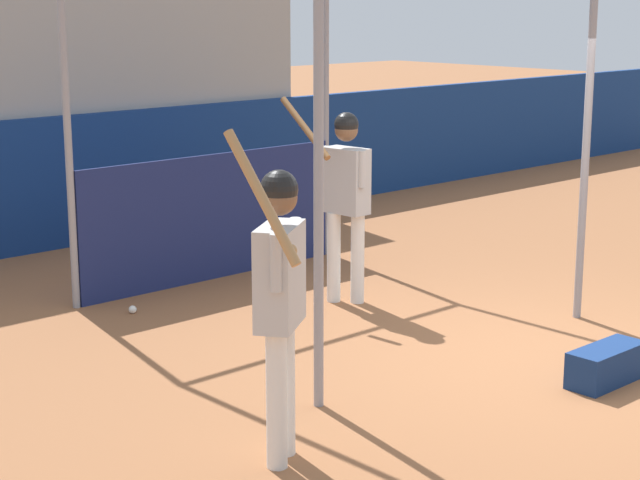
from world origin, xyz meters
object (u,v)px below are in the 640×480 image
player_batter (345,188)px  player_waiting (280,287)px  baseball (133,309)px  equipment_bag (607,365)px

player_batter → player_waiting: size_ratio=0.92×
player_batter → baseball: 2.26m
player_waiting → equipment_bag: 2.95m
equipment_bag → player_batter: bearing=88.6°
player_batter → equipment_bag: player_batter is taller
player_batter → equipment_bag: 3.08m
player_waiting → baseball: size_ratio=28.60×
player_waiting → player_batter: bearing=-175.1°
player_waiting → equipment_bag: size_ratio=3.02×
player_waiting → equipment_bag: player_waiting is taller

